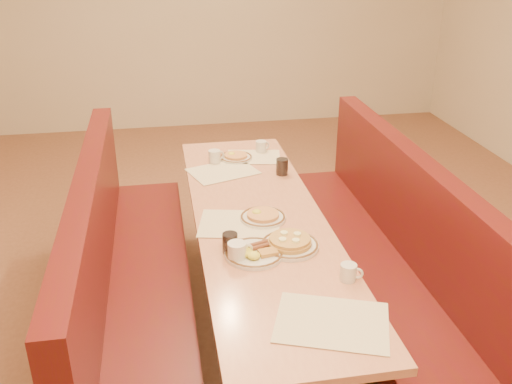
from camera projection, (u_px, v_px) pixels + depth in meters
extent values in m
plane|color=#9E6647|center=(260.00, 329.00, 3.42)|extent=(8.00, 8.00, 0.00)
cube|color=beige|center=(196.00, 6.00, 6.41)|extent=(6.00, 0.04, 2.80)
cube|color=black|center=(260.00, 325.00, 3.41)|extent=(0.55, 1.88, 0.06)
cube|color=black|center=(260.00, 279.00, 3.27)|extent=(0.15, 1.75, 0.71)
cube|color=tan|center=(260.00, 221.00, 3.11)|extent=(0.70, 2.50, 0.04)
cube|color=#4C3326|center=(144.00, 328.00, 3.27)|extent=(0.55, 2.50, 0.20)
cube|color=#510D15|center=(140.00, 288.00, 3.16)|extent=(0.55, 2.50, 0.16)
cube|color=#510D15|center=(92.00, 232.00, 2.97)|extent=(0.12, 2.50, 0.60)
cube|color=#4C3326|center=(368.00, 303.00, 3.49)|extent=(0.55, 2.50, 0.20)
cube|color=#510D15|center=(372.00, 266.00, 3.37)|extent=(0.55, 2.50, 0.16)
cube|color=#510D15|center=(413.00, 205.00, 3.25)|extent=(0.12, 2.50, 0.60)
cube|color=beige|center=(240.00, 224.00, 3.04)|extent=(0.48, 0.40, 0.00)
cube|color=beige|center=(332.00, 322.00, 2.28)|extent=(0.54, 0.47, 0.00)
cube|color=beige|center=(223.00, 171.00, 3.70)|extent=(0.49, 0.43, 0.00)
cube|color=beige|center=(254.00, 157.00, 3.93)|extent=(0.41, 0.33, 0.00)
cylinder|color=silver|center=(290.00, 246.00, 2.82)|extent=(0.29, 0.29, 0.02)
torus|color=brown|center=(290.00, 244.00, 2.81)|extent=(0.28, 0.28, 0.01)
cylinder|color=gold|center=(290.00, 242.00, 2.81)|extent=(0.22, 0.22, 0.02)
cylinder|color=gold|center=(290.00, 239.00, 2.80)|extent=(0.20, 0.20, 0.02)
cylinder|color=#FFFAA6|center=(297.00, 234.00, 2.82)|extent=(0.04, 0.04, 0.01)
cylinder|color=#FFFAA6|center=(284.00, 233.00, 2.83)|extent=(0.04, 0.04, 0.01)
cylinder|color=#FFFAA6|center=(282.00, 239.00, 2.77)|extent=(0.04, 0.04, 0.01)
cylinder|color=#FFFAA6|center=(296.00, 240.00, 2.76)|extent=(0.04, 0.04, 0.01)
cylinder|color=silver|center=(254.00, 254.00, 2.75)|extent=(0.29, 0.29, 0.02)
torus|color=brown|center=(254.00, 252.00, 2.74)|extent=(0.28, 0.28, 0.01)
ellipsoid|color=#F3EE3D|center=(245.00, 252.00, 2.70)|extent=(0.07, 0.07, 0.04)
ellipsoid|color=#F3EE3D|center=(254.00, 255.00, 2.68)|extent=(0.06, 0.06, 0.03)
ellipsoid|color=#F3EE3D|center=(240.00, 249.00, 2.73)|extent=(0.06, 0.06, 0.03)
cylinder|color=brown|center=(260.00, 247.00, 2.76)|extent=(0.10, 0.05, 0.02)
cylinder|color=brown|center=(258.00, 244.00, 2.79)|extent=(0.10, 0.05, 0.02)
cube|color=#DE8B45|center=(268.00, 252.00, 2.72)|extent=(0.10, 0.07, 0.02)
cylinder|color=silver|center=(263.00, 218.00, 3.09)|extent=(0.25, 0.25, 0.02)
torus|color=brown|center=(263.00, 216.00, 3.08)|extent=(0.24, 0.24, 0.01)
cylinder|color=#EAA252|center=(263.00, 215.00, 3.08)|extent=(0.17, 0.17, 0.02)
ellipsoid|color=#F3EE3D|center=(257.00, 212.00, 3.09)|extent=(0.05, 0.05, 0.03)
cylinder|color=silver|center=(236.00, 158.00, 3.90)|extent=(0.22, 0.22, 0.02)
torus|color=brown|center=(236.00, 157.00, 3.89)|extent=(0.22, 0.22, 0.01)
cylinder|color=#EAA252|center=(236.00, 155.00, 3.89)|extent=(0.16, 0.16, 0.02)
ellipsoid|color=#F3EE3D|center=(231.00, 154.00, 3.90)|extent=(0.05, 0.05, 0.02)
cylinder|color=silver|center=(348.00, 272.00, 2.54)|extent=(0.07, 0.07, 0.08)
torus|color=silver|center=(357.00, 273.00, 2.53)|extent=(0.06, 0.03, 0.06)
cylinder|color=black|center=(349.00, 266.00, 2.53)|extent=(0.06, 0.06, 0.01)
cylinder|color=silver|center=(237.00, 252.00, 2.69)|extent=(0.09, 0.09, 0.10)
torus|color=silver|center=(246.00, 250.00, 2.70)|extent=(0.07, 0.03, 0.07)
cylinder|color=black|center=(237.00, 244.00, 2.67)|extent=(0.08, 0.08, 0.01)
cylinder|color=silver|center=(261.00, 147.00, 4.01)|extent=(0.08, 0.08, 0.08)
torus|color=silver|center=(266.00, 146.00, 4.03)|extent=(0.06, 0.03, 0.06)
cylinder|color=black|center=(261.00, 142.00, 3.99)|extent=(0.06, 0.06, 0.01)
cylinder|color=silver|center=(214.00, 157.00, 3.82)|extent=(0.08, 0.08, 0.09)
torus|color=silver|center=(220.00, 155.00, 3.84)|extent=(0.06, 0.03, 0.06)
cylinder|color=black|center=(214.00, 151.00, 3.81)|extent=(0.07, 0.07, 0.01)
cylinder|color=black|center=(230.00, 243.00, 2.75)|extent=(0.07, 0.07, 0.10)
cylinder|color=silver|center=(230.00, 243.00, 2.75)|extent=(0.07, 0.07, 0.10)
cylinder|color=black|center=(282.00, 167.00, 3.64)|extent=(0.07, 0.07, 0.10)
cylinder|color=silver|center=(282.00, 167.00, 3.64)|extent=(0.08, 0.08, 0.11)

